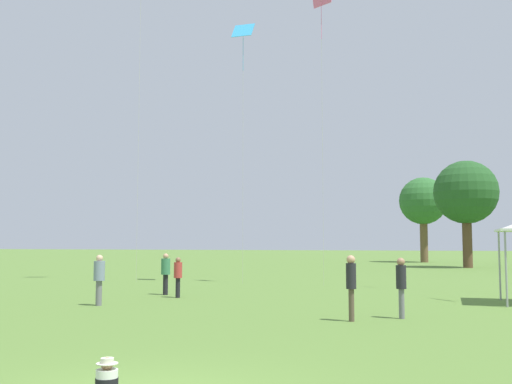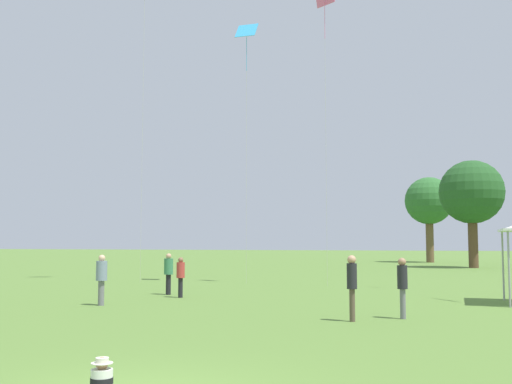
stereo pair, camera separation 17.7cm
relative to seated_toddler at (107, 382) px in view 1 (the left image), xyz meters
The scene contains 10 objects.
seated_toddler is the anchor object (origin of this frame).
person_standing_0 15.34m from the seated_toddler, 108.59° to the left, with size 0.39×0.39×1.59m.
person_standing_2 10.85m from the seated_toddler, 69.35° to the left, with size 0.40×0.40×1.74m.
person_standing_4 16.69m from the seated_toddler, 110.65° to the left, with size 0.53×0.53×1.72m.
person_standing_5 12.81m from the seated_toddler, 120.06° to the left, with size 0.50×0.50×1.75m.
person_standing_6 9.54m from the seated_toddler, 74.86° to the left, with size 0.39×0.39×1.83m.
kite_2 26.53m from the seated_toddler, 101.38° to the left, with size 1.16×0.77×14.13m.
kite_3 26.65m from the seated_toddler, 90.62° to the left, with size 1.15×0.86×15.73m.
distant_tree_0 47.53m from the seated_toddler, 79.53° to the left, with size 5.44×5.44×9.19m.
distant_tree_2 60.13m from the seated_toddler, 85.02° to the left, with size 5.12×5.12×9.21m.
Camera 1 is at (3.79, -7.78, 2.20)m, focal length 42.00 mm.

